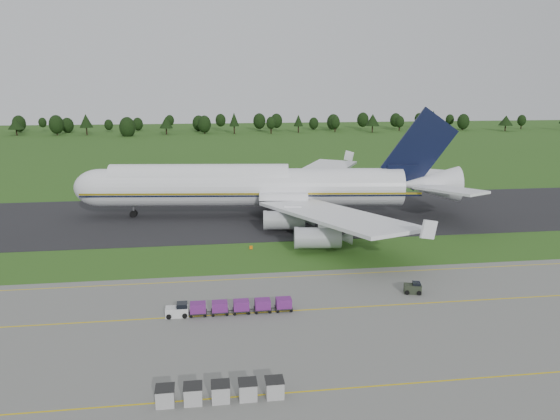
{
  "coord_description": "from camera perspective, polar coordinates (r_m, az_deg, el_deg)",
  "views": [
    {
      "loc": [
        -7.31,
        -83.8,
        27.47
      ],
      "look_at": [
        4.63,
        2.0,
        7.2
      ],
      "focal_mm": 35.0,
      "sensor_mm": 36.0,
      "label": 1
    }
  ],
  "objects": [
    {
      "name": "ground",
      "position": [
        88.49,
        -2.8,
        -4.93
      ],
      "size": [
        600.0,
        600.0,
        0.0
      ],
      "primitive_type": "plane",
      "color": "#285118",
      "rests_on": "ground"
    },
    {
      "name": "apron",
      "position": [
        57.33,
        0.39,
        -15.43
      ],
      "size": [
        300.0,
        52.0,
        0.06
      ],
      "primitive_type": "cube",
      "color": "slate",
      "rests_on": "ground"
    },
    {
      "name": "taxiway",
      "position": [
        115.35,
        -4.06,
        -0.62
      ],
      "size": [
        300.0,
        40.0,
        0.08
      ],
      "primitive_type": "cube",
      "color": "black",
      "rests_on": "ground"
    },
    {
      "name": "apron_markings",
      "position": [
        63.51,
        -0.55,
        -12.4
      ],
      "size": [
        300.0,
        30.2,
        0.01
      ],
      "color": "gold",
      "rests_on": "apron"
    },
    {
      "name": "tree_line",
      "position": [
        303.6,
        -7.2,
        9.0
      ],
      "size": [
        526.16,
        21.43,
        11.79
      ],
      "color": "black",
      "rests_on": "ground"
    },
    {
      "name": "aircraft",
      "position": [
        113.56,
        -2.22,
        2.51
      ],
      "size": [
        81.22,
        78.38,
        22.73
      ],
      "color": "white",
      "rests_on": "ground"
    },
    {
      "name": "baggage_train",
      "position": [
        67.57,
        -5.46,
        -10.05
      ],
      "size": [
        15.37,
        1.63,
        1.57
      ],
      "color": "silver",
      "rests_on": "apron"
    },
    {
      "name": "utility_cart",
      "position": [
        75.54,
        13.69,
        -8.01
      ],
      "size": [
        2.49,
        1.86,
        1.22
      ],
      "color": "#242B1E",
      "rests_on": "apron"
    },
    {
      "name": "uld_row",
      "position": [
        50.95,
        -6.23,
        -18.36
      ],
      "size": [
        11.27,
        1.67,
        1.65
      ],
      "color": "#A9A9A9",
      "rests_on": "apron"
    },
    {
      "name": "edge_markers",
      "position": [
        93.24,
        0.93,
        -3.79
      ],
      "size": [
        13.46,
        0.3,
        0.6
      ],
      "color": "orange",
      "rests_on": "ground"
    }
  ]
}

